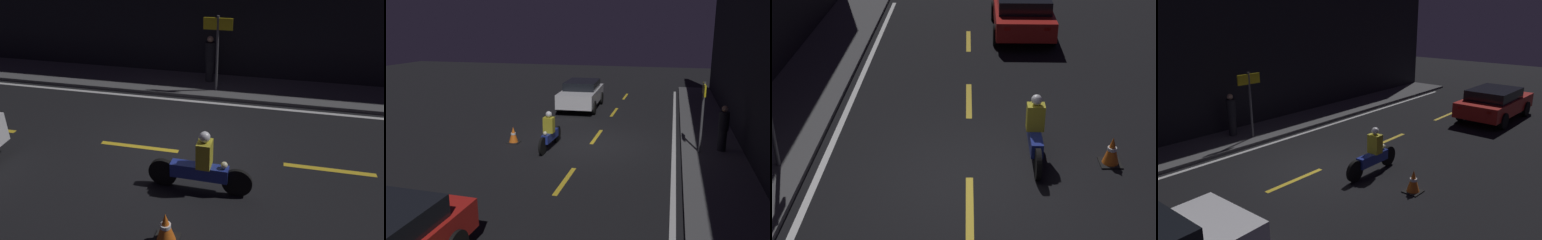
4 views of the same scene
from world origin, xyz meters
The scene contains 8 objects.
ground_plane centered at (0.00, 0.00, 0.00)m, with size 56.00×56.00×0.00m, color black.
lane_dash_c centered at (-1.00, 0.00, 0.00)m, with size 2.00×0.14×0.01m.
lane_dash_d centered at (3.50, 0.00, 0.00)m, with size 2.00×0.14×0.01m.
lane_dash_e centered at (8.00, 0.00, 0.00)m, with size 2.00×0.14×0.01m.
lane_solid_kerb centered at (0.00, 2.98, 0.00)m, with size 25.20×0.14×0.01m.
taxi_red centered at (8.95, -1.81, 0.75)m, with size 4.37×2.07×1.37m.
motorcycle centered at (0.80, -1.34, 0.56)m, with size 2.16×0.37×1.38m.
traffic_cone_near centered at (0.53, -2.88, 0.30)m, with size 0.44×0.44×0.61m.
Camera 3 is at (-8.72, 0.06, 5.88)m, focal length 50.00 mm.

